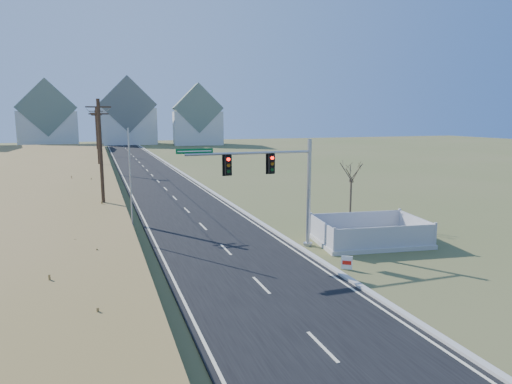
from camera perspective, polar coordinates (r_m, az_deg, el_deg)
name	(u,v)px	position (r m, az deg, el deg)	size (l,w,h in m)	color
ground	(248,272)	(23.17, -1.06, -10.03)	(260.00, 260.00, 0.00)	#535B2C
road	(144,168)	(71.49, -13.80, 2.99)	(8.00, 180.00, 0.06)	black
curb	(172,166)	(72.00, -10.51, 3.20)	(0.30, 180.00, 0.18)	#B2AFA8
utility_pole_near	(101,158)	(35.87, -18.80, 4.08)	(1.80, 0.26, 9.00)	#422D1E
utility_pole_mid	(98,139)	(65.81, -19.18, 6.27)	(1.80, 0.26, 9.00)	#422D1E
utility_pole_far	(96,132)	(95.79, -19.33, 7.10)	(1.80, 0.26, 9.00)	#422D1E
condo_nnw	(48,119)	(129.23, -24.61, 8.25)	(14.93, 11.17, 17.03)	silver
condo_n	(127,117)	(133.04, -15.78, 9.04)	(15.27, 10.20, 18.54)	silver
condo_ne	(197,120)	(127.61, -7.34, 8.97)	(14.12, 10.51, 16.52)	silver
traffic_signal_mast	(280,181)	(26.37, 3.05, 1.36)	(8.08, 0.55, 6.43)	#9EA0A5
fence_enclosure	(369,238)	(29.21, 13.99, -5.59)	(7.11, 5.33, 1.50)	#B7B5AD
open_sign	(347,263)	(23.92, 11.28, -8.65)	(0.50, 0.35, 0.70)	white
flagpole	(131,198)	(28.72, -15.33, -0.74)	(0.32, 0.32, 7.06)	#B7B5AD
bare_tree	(352,171)	(33.57, 11.86, 2.62)	(1.81, 1.81, 4.79)	#4C3F33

